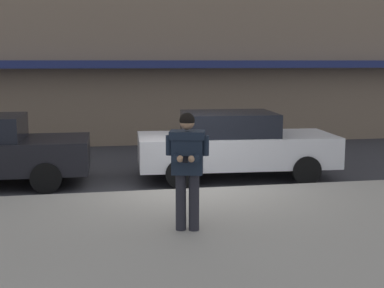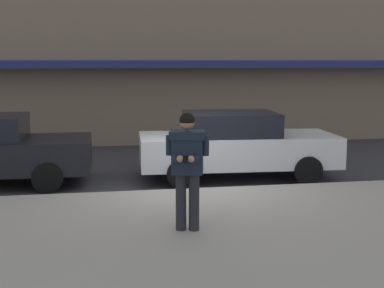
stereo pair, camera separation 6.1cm
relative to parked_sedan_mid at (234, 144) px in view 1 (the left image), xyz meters
name	(u,v)px [view 1 (the left image)]	position (x,y,z in m)	size (l,w,h in m)	color
ground_plane	(189,193)	(-1.29, -1.20, -0.79)	(80.00, 80.00, 0.00)	#333338
sidewalk	(282,228)	(-0.29, -4.05, -0.72)	(32.00, 5.30, 0.14)	#A8A399
curb_paint_line	(235,190)	(-0.29, -1.15, -0.79)	(28.00, 0.12, 0.01)	silver
parked_sedan_mid	(234,144)	(0.00, 0.00, 0.00)	(4.59, 2.11, 1.54)	silver
man_texting_on_phone	(187,159)	(-1.82, -4.07, 0.46)	(0.63, 0.64, 1.81)	#23232B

